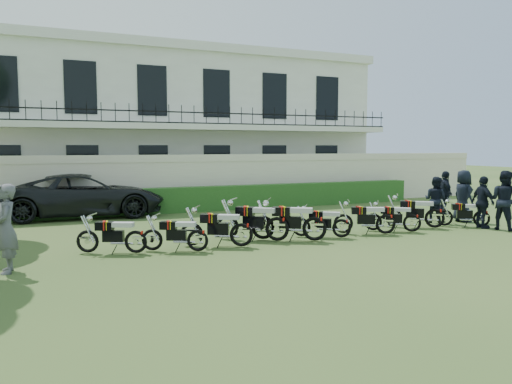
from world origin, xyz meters
The scene contains 21 objects.
ground centered at (0.00, 0.00, 0.00)m, with size 100.00×100.00×0.00m, color #325020.
perimeter_wall centered at (0.00, 8.00, 1.17)m, with size 30.00×0.35×2.30m.
hedge centered at (1.00, 7.20, 0.50)m, with size 18.00×0.60×1.00m, color #1E4518.
building centered at (0.00, 13.96, 3.71)m, with size 20.40×9.60×7.40m.
motorcycle_0 centered at (-4.12, -0.05, 0.44)m, with size 1.62×0.89×0.96m.
motorcycle_1 centered at (-2.66, -0.45, 0.43)m, with size 1.53×0.90×0.93m.
motorcycle_2 centered at (-1.44, -0.35, 0.49)m, with size 1.73×1.04×1.06m.
motorcycle_3 centered at (-0.25, -0.04, 0.53)m, with size 1.70×1.41×1.15m.
motorcycle_4 centered at (0.71, -0.43, 0.53)m, with size 1.83×1.25×1.15m.
motorcycle_5 centered at (1.69, -0.29, 0.43)m, with size 1.45×1.02×0.93m.
motorcycle_6 centered at (3.23, -0.32, 0.46)m, with size 1.65×0.99×1.00m.
motorcycle_7 centered at (4.21, -0.34, 0.43)m, with size 1.42×1.08×0.93m.
motorcycle_8 centered at (5.38, -0.05, 0.49)m, with size 1.59×1.27×1.06m.
motorcycle_9 centered at (6.96, -0.48, 0.42)m, with size 1.44×1.02×0.92m.
suv centered at (-4.68, 7.35, 0.81)m, with size 2.69×5.84×1.62m, color black.
inspector centered at (-6.91, -0.82, 0.93)m, with size 0.68×0.45×1.87m, color slate.
officer_1 centered at (7.23, -1.08, 0.94)m, with size 0.92×0.71×1.88m, color black.
officer_2 centered at (6.85, -0.60, 0.84)m, with size 0.99×0.41×1.69m, color black.
officer_3 centered at (7.38, 0.72, 0.91)m, with size 0.89×0.58×1.82m, color black.
officer_4 centered at (6.30, 0.92, 0.80)m, with size 0.78×0.61×1.60m, color black.
officer_5 centered at (7.81, 2.01, 0.86)m, with size 1.01×0.42×1.72m, color black.
Camera 1 is at (-6.26, -12.28, 2.63)m, focal length 35.00 mm.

